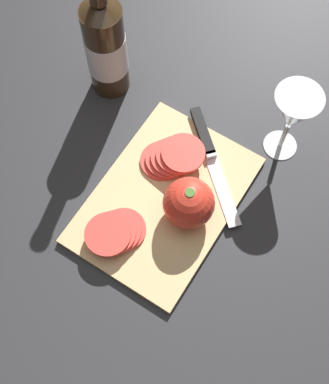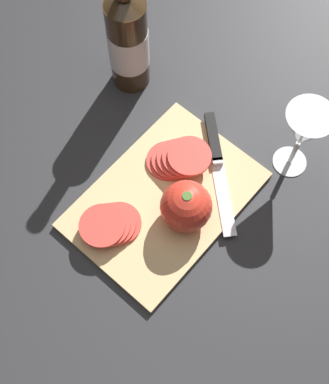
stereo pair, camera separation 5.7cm
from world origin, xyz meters
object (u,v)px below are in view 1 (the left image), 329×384
Objects in this scene: wine_bottle at (106,46)px; tomato_slice_stack_near at (172,157)px; whole_tomato at (189,203)px; knife at (207,144)px; tomato_slice_stack_far at (116,232)px; wine_glass at (293,114)px.

tomato_slice_stack_near is (0.09, 0.20, -0.09)m from wine_bottle.
knife is at bearing -163.34° from whole_tomato.
knife is at bearing 149.03° from tomato_slice_stack_near.
wine_bottle is at bearing -113.83° from tomato_slice_stack_near.
tomato_slice_stack_near is at bearing 177.85° from tomato_slice_stack_far.
tomato_slice_stack_near is at bearing -46.75° from wine_glass.
tomato_slice_stack_near is 0.18m from tomato_slice_stack_far.
knife is (0.03, 0.24, -0.10)m from wine_bottle.
tomato_slice_stack_near is (-0.07, -0.08, -0.03)m from whole_tomato.
tomato_slice_stack_far is (0.32, -0.16, -0.09)m from wine_glass.
tomato_slice_stack_near is (0.15, -0.15, -0.09)m from wine_glass.
whole_tomato is at bearing 47.15° from tomato_slice_stack_near.
wine_glass is at bearing 77.09° from knife.
wine_bottle is 1.92× the size of wine_glass.
wine_glass is 1.48× the size of tomato_slice_stack_near.
tomato_slice_stack_far is (0.10, -0.09, -0.03)m from whole_tomato.
wine_bottle is 1.60× the size of knife.
tomato_slice_stack_far is at bearing 36.37° from wine_bottle.
wine_glass is at bearing 153.39° from tomato_slice_stack_far.
knife is 0.07m from tomato_slice_stack_near.
tomato_slice_stack_far is at bearing -39.51° from whole_tomato.
whole_tomato is 0.46× the size of knife.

